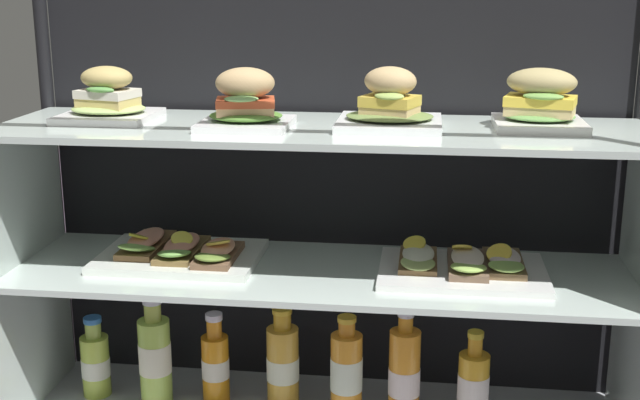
{
  "coord_description": "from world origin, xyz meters",
  "views": [
    {
      "loc": [
        0.21,
        -1.63,
        0.97
      ],
      "look_at": [
        0.0,
        0.0,
        0.53
      ],
      "focal_mm": 46.77,
      "sensor_mm": 36.0,
      "label": 1
    }
  ],
  "objects_px": {
    "juice_bottle_front_middle": "(215,365)",
    "juice_bottle_front_right_end": "(404,374)",
    "plated_roll_sandwich_far_right": "(540,104)",
    "juice_bottle_back_left": "(283,364)",
    "open_sandwich_tray_far_right": "(463,265)",
    "juice_bottle_near_post": "(155,357)",
    "plated_roll_sandwich_mid_right": "(246,105)",
    "juice_bottle_tucked_behind": "(473,386)",
    "plated_roll_sandwich_right_of_center": "(108,101)",
    "juice_bottle_back_center": "(346,372)",
    "open_sandwich_tray_far_left": "(180,252)",
    "plated_roll_sandwich_mid_left": "(390,108)",
    "juice_bottle_front_left_end": "(96,363)"
  },
  "relations": [
    {
      "from": "open_sandwich_tray_far_right",
      "to": "juice_bottle_front_left_end",
      "type": "height_order",
      "value": "open_sandwich_tray_far_right"
    },
    {
      "from": "plated_roll_sandwich_mid_right",
      "to": "juice_bottle_tucked_behind",
      "type": "height_order",
      "value": "plated_roll_sandwich_mid_right"
    },
    {
      "from": "plated_roll_sandwich_mid_left",
      "to": "plated_roll_sandwich_right_of_center",
      "type": "bearing_deg",
      "value": 178.37
    },
    {
      "from": "open_sandwich_tray_far_right",
      "to": "juice_bottle_near_post",
      "type": "xyz_separation_m",
      "value": [
        -0.67,
        0.02,
        -0.25
      ]
    },
    {
      "from": "open_sandwich_tray_far_right",
      "to": "juice_bottle_back_center",
      "type": "bearing_deg",
      "value": 175.06
    },
    {
      "from": "plated_roll_sandwich_mid_right",
      "to": "juice_bottle_front_left_end",
      "type": "bearing_deg",
      "value": 168.5
    },
    {
      "from": "juice_bottle_back_center",
      "to": "plated_roll_sandwich_right_of_center",
      "type": "bearing_deg",
      "value": -178.67
    },
    {
      "from": "plated_roll_sandwich_far_right",
      "to": "juice_bottle_back_left",
      "type": "bearing_deg",
      "value": 176.74
    },
    {
      "from": "plated_roll_sandwich_mid_left",
      "to": "juice_bottle_front_middle",
      "type": "bearing_deg",
      "value": 173.07
    },
    {
      "from": "plated_roll_sandwich_mid_right",
      "to": "open_sandwich_tray_far_left",
      "type": "bearing_deg",
      "value": 162.67
    },
    {
      "from": "plated_roll_sandwich_mid_right",
      "to": "juice_bottle_front_right_end",
      "type": "bearing_deg",
      "value": 11.83
    },
    {
      "from": "plated_roll_sandwich_right_of_center",
      "to": "juice_bottle_near_post",
      "type": "bearing_deg",
      "value": 5.75
    },
    {
      "from": "plated_roll_sandwich_mid_left",
      "to": "open_sandwich_tray_far_right",
      "type": "xyz_separation_m",
      "value": [
        0.16,
        0.01,
        -0.32
      ]
    },
    {
      "from": "plated_roll_sandwich_far_right",
      "to": "juice_bottle_front_right_end",
      "type": "xyz_separation_m",
      "value": [
        -0.25,
        0.01,
        -0.59
      ]
    },
    {
      "from": "open_sandwich_tray_far_left",
      "to": "open_sandwich_tray_far_right",
      "type": "relative_size",
      "value": 1.0
    },
    {
      "from": "juice_bottle_tucked_behind",
      "to": "juice_bottle_back_left",
      "type": "bearing_deg",
      "value": 175.24
    },
    {
      "from": "plated_roll_sandwich_far_right",
      "to": "juice_bottle_near_post",
      "type": "xyz_separation_m",
      "value": [
        -0.81,
        0.0,
        -0.59
      ]
    },
    {
      "from": "juice_bottle_front_middle",
      "to": "plated_roll_sandwich_far_right",
      "type": "bearing_deg",
      "value": -2.06
    },
    {
      "from": "juice_bottle_near_post",
      "to": "juice_bottle_front_right_end",
      "type": "distance_m",
      "value": 0.56
    },
    {
      "from": "juice_bottle_near_post",
      "to": "juice_bottle_back_center",
      "type": "bearing_deg",
      "value": 0.62
    },
    {
      "from": "open_sandwich_tray_far_right",
      "to": "juice_bottle_front_right_end",
      "type": "relative_size",
      "value": 1.37
    },
    {
      "from": "plated_roll_sandwich_far_right",
      "to": "juice_bottle_front_left_end",
      "type": "relative_size",
      "value": 0.91
    },
    {
      "from": "plated_roll_sandwich_far_right",
      "to": "open_sandwich_tray_far_right",
      "type": "bearing_deg",
      "value": -173.73
    },
    {
      "from": "juice_bottle_front_right_end",
      "to": "open_sandwich_tray_far_right",
      "type": "bearing_deg",
      "value": -10.66
    },
    {
      "from": "plated_roll_sandwich_right_of_center",
      "to": "open_sandwich_tray_far_left",
      "type": "height_order",
      "value": "plated_roll_sandwich_right_of_center"
    },
    {
      "from": "juice_bottle_near_post",
      "to": "juice_bottle_front_middle",
      "type": "bearing_deg",
      "value": 9.82
    },
    {
      "from": "juice_bottle_front_left_end",
      "to": "juice_bottle_front_right_end",
      "type": "height_order",
      "value": "juice_bottle_front_right_end"
    },
    {
      "from": "plated_roll_sandwich_right_of_center",
      "to": "juice_bottle_back_left",
      "type": "xyz_separation_m",
      "value": [
        0.36,
        0.04,
        -0.59
      ]
    },
    {
      "from": "plated_roll_sandwich_mid_right",
      "to": "plated_roll_sandwich_far_right",
      "type": "distance_m",
      "value": 0.58
    },
    {
      "from": "plated_roll_sandwich_right_of_center",
      "to": "juice_bottle_tucked_behind",
      "type": "xyz_separation_m",
      "value": [
        0.78,
        0.0,
        -0.6
      ]
    },
    {
      "from": "juice_bottle_near_post",
      "to": "open_sandwich_tray_far_left",
      "type": "bearing_deg",
      "value": -9.07
    },
    {
      "from": "juice_bottle_back_center",
      "to": "open_sandwich_tray_far_right",
      "type": "bearing_deg",
      "value": -4.94
    },
    {
      "from": "open_sandwich_tray_far_right",
      "to": "juice_bottle_front_left_end",
      "type": "xyz_separation_m",
      "value": [
        -0.82,
        0.03,
        -0.28
      ]
    },
    {
      "from": "plated_roll_sandwich_mid_left",
      "to": "juice_bottle_back_center",
      "type": "relative_size",
      "value": 0.9
    },
    {
      "from": "plated_roll_sandwich_right_of_center",
      "to": "juice_bottle_back_left",
      "type": "distance_m",
      "value": 0.69
    },
    {
      "from": "open_sandwich_tray_far_right",
      "to": "juice_bottle_front_right_end",
      "type": "distance_m",
      "value": 0.29
    },
    {
      "from": "plated_roll_sandwich_right_of_center",
      "to": "juice_bottle_front_right_end",
      "type": "xyz_separation_m",
      "value": [
        0.63,
        0.01,
        -0.59
      ]
    },
    {
      "from": "juice_bottle_back_left",
      "to": "plated_roll_sandwich_right_of_center",
      "type": "bearing_deg",
      "value": -174.33
    },
    {
      "from": "juice_bottle_front_middle",
      "to": "juice_bottle_front_right_end",
      "type": "relative_size",
      "value": 0.85
    },
    {
      "from": "plated_roll_sandwich_right_of_center",
      "to": "open_sandwich_tray_far_right",
      "type": "relative_size",
      "value": 0.55
    },
    {
      "from": "juice_bottle_back_left",
      "to": "juice_bottle_back_center",
      "type": "relative_size",
      "value": 1.01
    },
    {
      "from": "plated_roll_sandwich_mid_left",
      "to": "juice_bottle_front_right_end",
      "type": "height_order",
      "value": "plated_roll_sandwich_mid_left"
    },
    {
      "from": "juice_bottle_near_post",
      "to": "juice_bottle_front_right_end",
      "type": "bearing_deg",
      "value": 0.55
    },
    {
      "from": "plated_roll_sandwich_mid_left",
      "to": "juice_bottle_tucked_behind",
      "type": "xyz_separation_m",
      "value": [
        0.19,
        0.02,
        -0.6
      ]
    },
    {
      "from": "juice_bottle_back_center",
      "to": "juice_bottle_tucked_behind",
      "type": "bearing_deg",
      "value": -2.36
    },
    {
      "from": "plated_roll_sandwich_mid_left",
      "to": "plated_roll_sandwich_far_right",
      "type": "xyz_separation_m",
      "value": [
        0.29,
        0.02,
        0.01
      ]
    },
    {
      "from": "juice_bottle_tucked_behind",
      "to": "plated_roll_sandwich_mid_right",
      "type": "bearing_deg",
      "value": -173.25
    },
    {
      "from": "juice_bottle_front_left_end",
      "to": "juice_bottle_near_post",
      "type": "relative_size",
      "value": 0.75
    },
    {
      "from": "plated_roll_sandwich_right_of_center",
      "to": "plated_roll_sandwich_far_right",
      "type": "relative_size",
      "value": 1.09
    },
    {
      "from": "plated_roll_sandwich_far_right",
      "to": "juice_bottle_back_center",
      "type": "bearing_deg",
      "value": 179.08
    }
  ]
}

